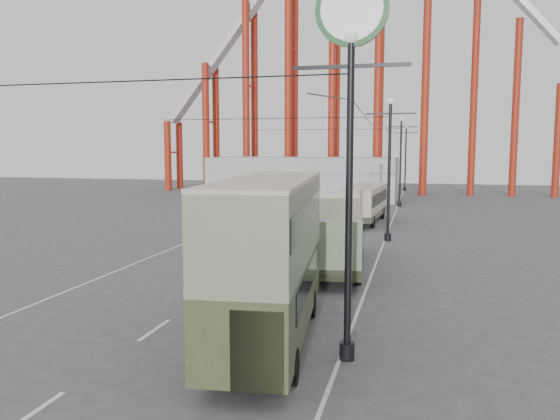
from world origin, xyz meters
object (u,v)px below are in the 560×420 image
(lamp_post_near, at_px, (351,83))
(single_decker_cream, at_px, (365,202))
(double_decker_bus, at_px, (270,251))
(pedestrian, at_px, (261,256))
(single_decker_green, at_px, (336,234))

(lamp_post_near, distance_m, single_decker_cream, 30.54)
(single_decker_cream, bearing_deg, double_decker_bus, -86.81)
(lamp_post_near, xyz_separation_m, double_decker_bus, (-2.56, 0.91, -4.96))
(single_decker_cream, bearing_deg, pedestrian, -95.35)
(lamp_post_near, bearing_deg, double_decker_bus, 160.39)
(pedestrian, bearing_deg, single_decker_cream, -126.97)
(double_decker_bus, bearing_deg, single_decker_green, 81.96)
(lamp_post_near, relative_size, pedestrian, 6.39)
(double_decker_bus, bearing_deg, pedestrian, 101.94)
(double_decker_bus, bearing_deg, lamp_post_near, -25.71)
(lamp_post_near, height_order, single_decker_cream, lamp_post_near)
(single_decker_green, bearing_deg, pedestrian, -151.20)
(single_decker_green, bearing_deg, double_decker_bus, -98.83)
(double_decker_bus, relative_size, single_decker_cream, 1.00)
(lamp_post_near, bearing_deg, pedestrian, 118.98)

